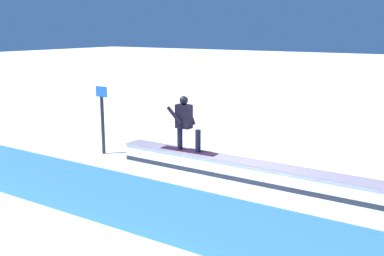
# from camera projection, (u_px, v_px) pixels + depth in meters

# --- Properties ---
(ground_plane) EXTENTS (120.00, 120.00, 0.00)m
(ground_plane) POSITION_uv_depth(u_px,v_px,m) (241.00, 181.00, 10.85)
(ground_plane) COLOR white
(grind_box) EXTENTS (6.80, 0.61, 0.53)m
(grind_box) POSITION_uv_depth(u_px,v_px,m) (241.00, 172.00, 10.80)
(grind_box) COLOR white
(grind_box) RESTS_ON ground_plane
(snowboarder) EXTENTS (1.58, 0.45, 1.42)m
(snowboarder) POSITION_uv_depth(u_px,v_px,m) (185.00, 122.00, 11.42)
(snowboarder) COLOR black
(snowboarder) RESTS_ON grind_box
(safety_fence) EXTENTS (13.01, 0.13, 1.10)m
(safety_fence) POSITION_uv_depth(u_px,v_px,m) (146.00, 208.00, 7.80)
(safety_fence) COLOR #3579DC
(safety_fence) RESTS_ON ground_plane
(trail_marker) EXTENTS (0.40, 0.10, 1.99)m
(trail_marker) POSITION_uv_depth(u_px,v_px,m) (102.00, 118.00, 13.01)
(trail_marker) COLOR #262628
(trail_marker) RESTS_ON ground_plane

